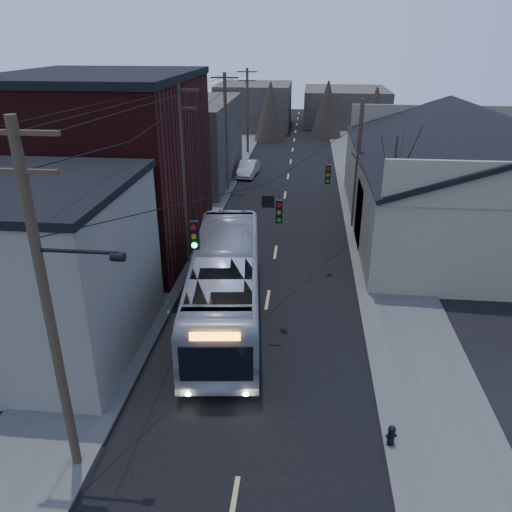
# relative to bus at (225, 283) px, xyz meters

# --- Properties ---
(road_surface) EXTENTS (9.00, 110.00, 0.02)m
(road_surface) POSITION_rel_bus_xyz_m (1.81, 17.78, -1.75)
(road_surface) COLOR black
(road_surface) RESTS_ON ground
(sidewalk_left) EXTENTS (4.00, 110.00, 0.12)m
(sidewalk_left) POSITION_rel_bus_xyz_m (-4.69, 17.78, -1.70)
(sidewalk_left) COLOR #474744
(sidewalk_left) RESTS_ON ground
(sidewalk_right) EXTENTS (4.00, 110.00, 0.12)m
(sidewalk_right) POSITION_rel_bus_xyz_m (8.31, 17.78, -1.70)
(sidewalk_right) COLOR #474744
(sidewalk_right) RESTS_ON ground
(building_clapboard) EXTENTS (8.00, 8.00, 7.00)m
(building_clapboard) POSITION_rel_bus_xyz_m (-7.19, -3.22, 1.74)
(building_clapboard) COLOR slate
(building_clapboard) RESTS_ON ground
(building_brick) EXTENTS (10.00, 12.00, 10.00)m
(building_brick) POSITION_rel_bus_xyz_m (-8.19, 7.78, 3.24)
(building_brick) COLOR black
(building_brick) RESTS_ON ground
(building_left_far) EXTENTS (9.00, 14.00, 7.00)m
(building_left_far) POSITION_rel_bus_xyz_m (-7.69, 23.78, 1.74)
(building_left_far) COLOR #352F2A
(building_left_far) RESTS_ON ground
(warehouse) EXTENTS (16.16, 20.60, 7.73)m
(warehouse) POSITION_rel_bus_xyz_m (14.81, 12.78, 0.94)
(warehouse) COLOR gray
(warehouse) RESTS_ON ground
(building_far_left) EXTENTS (10.00, 12.00, 6.00)m
(building_far_left) POSITION_rel_bus_xyz_m (-4.19, 52.78, 1.24)
(building_far_left) COLOR #352F2A
(building_far_left) RESTS_ON ground
(building_far_right) EXTENTS (12.00, 14.00, 5.00)m
(building_far_right) POSITION_rel_bus_xyz_m (8.81, 57.78, 0.74)
(building_far_right) COLOR #352F2A
(building_far_right) RESTS_ON ground
(bare_tree) EXTENTS (0.40, 0.40, 7.20)m
(bare_tree) POSITION_rel_bus_xyz_m (8.31, 7.78, 1.84)
(bare_tree) COLOR black
(bare_tree) RESTS_ON ground
(utility_lines) EXTENTS (11.24, 45.28, 10.50)m
(utility_lines) POSITION_rel_bus_xyz_m (-1.31, 11.92, 3.20)
(utility_lines) COLOR #382B1E
(utility_lines) RESTS_ON ground
(bus) EXTENTS (4.28, 12.87, 3.52)m
(bus) POSITION_rel_bus_xyz_m (0.00, 0.00, 0.00)
(bus) COLOR #A9ACB5
(bus) RESTS_ON ground
(parked_car) EXTENTS (1.84, 4.39, 1.41)m
(parked_car) POSITION_rel_bus_xyz_m (-1.96, 25.61, -1.05)
(parked_car) COLOR #B3B5BB
(parked_car) RESTS_ON ground
(fire_hydrant) EXTENTS (0.35, 0.25, 0.72)m
(fire_hydrant) POSITION_rel_bus_xyz_m (6.51, -7.52, -1.26)
(fire_hydrant) COLOR black
(fire_hydrant) RESTS_ON sidewalk_right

